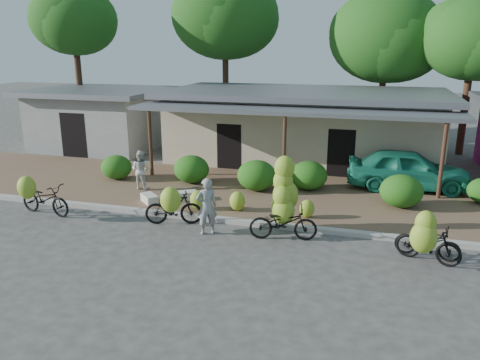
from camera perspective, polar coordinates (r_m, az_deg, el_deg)
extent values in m
plane|color=#413F3C|center=(12.71, -0.02, -8.80)|extent=(100.00, 100.00, 0.00)
cube|color=brown|center=(17.23, 4.60, -1.87)|extent=(60.00, 6.00, 0.12)
cube|color=#A8A399|center=(14.46, 2.19, -5.32)|extent=(60.00, 0.25, 0.15)
cube|color=beige|center=(22.63, 7.77, 6.24)|extent=(12.00, 6.00, 3.10)
cube|color=slate|center=(22.41, 7.93, 10.46)|extent=(13.00, 7.00, 0.25)
cube|color=black|center=(19.86, 6.44, 3.60)|extent=(1.40, 0.12, 2.20)
cube|color=slate|center=(18.53, 6.06, 8.38)|extent=(13.00, 2.00, 0.15)
cylinder|color=#492B1D|center=(19.70, -10.85, 4.28)|extent=(0.14, 0.14, 2.85)
cylinder|color=#492B1D|center=(17.91, 5.41, 3.34)|extent=(0.14, 0.14, 2.85)
cylinder|color=#492B1D|center=(17.79, 23.42, 1.98)|extent=(0.14, 0.14, 2.85)
cube|color=#979893|center=(26.54, -16.61, 6.93)|extent=(6.00, 5.00, 2.90)
cube|color=slate|center=(26.36, -16.88, 10.31)|extent=(7.00, 6.00, 0.25)
cube|color=black|center=(24.60, -19.58, 5.17)|extent=(1.40, 0.12, 2.20)
cylinder|color=#492B1D|center=(29.36, -19.04, 11.73)|extent=(0.36, 0.36, 7.16)
ellipsoid|color=#184411|center=(29.34, -19.63, 17.92)|extent=(4.85, 4.85, 3.88)
ellipsoid|color=#184411|center=(29.89, -20.16, 18.40)|extent=(4.12, 4.12, 3.30)
cylinder|color=#492B1D|center=(28.49, -1.77, 12.74)|extent=(0.36, 0.36, 7.42)
ellipsoid|color=#184411|center=(28.50, -1.83, 19.37)|extent=(6.18, 6.18, 4.95)
ellipsoid|color=#184411|center=(28.96, -2.65, 19.91)|extent=(5.26, 5.26, 4.21)
cylinder|color=#492B1D|center=(27.68, 16.94, 10.65)|extent=(0.36, 0.36, 6.15)
ellipsoid|color=#184411|center=(27.59, 17.42, 16.29)|extent=(6.14, 6.14, 4.91)
ellipsoid|color=#184411|center=(27.90, 16.39, 16.98)|extent=(5.22, 5.22, 4.18)
cylinder|color=#492B1D|center=(26.05, 25.87, 9.30)|extent=(0.36, 0.36, 6.00)
ellipsoid|color=#184411|center=(25.95, 26.60, 15.13)|extent=(4.91, 4.91, 3.93)
ellipsoid|color=#184411|center=(26.17, 25.46, 15.92)|extent=(4.18, 4.18, 3.34)
ellipsoid|color=#225613|center=(19.60, -14.83, 1.53)|extent=(1.26, 1.13, 0.98)
ellipsoid|color=#225613|center=(18.50, -5.93, 1.32)|extent=(1.41, 1.27, 1.10)
ellipsoid|color=#225613|center=(17.43, 2.05, 0.57)|extent=(1.47, 1.32, 1.15)
ellipsoid|color=#225613|center=(17.72, 8.36, 0.56)|extent=(1.40, 1.26, 1.09)
ellipsoid|color=#225613|center=(16.52, 19.07, -1.28)|extent=(1.42, 1.28, 1.11)
imported|color=black|center=(16.57, -22.67, -2.16)|extent=(2.05, 0.97, 1.04)
ellipsoid|color=#A4C230|center=(16.01, -24.56, -0.84)|extent=(0.59, 0.50, 0.74)
imported|color=black|center=(14.58, -8.10, -3.38)|extent=(1.84, 1.01, 1.06)
ellipsoid|color=#A4C230|center=(13.82, -8.48, -2.40)|extent=(0.62, 0.53, 0.77)
imported|color=black|center=(13.38, 5.28, -5.20)|extent=(2.02, 1.02, 1.01)
ellipsoid|color=#A4C230|center=(13.82, 5.10, -3.51)|extent=(0.64, 0.54, 0.80)
ellipsoid|color=#A4C230|center=(13.69, 5.56, -1.88)|extent=(0.75, 0.64, 0.94)
ellipsoid|color=#A4C230|center=(13.56, 5.28, -0.15)|extent=(0.58, 0.49, 0.72)
ellipsoid|color=#A4C230|center=(13.46, 5.45, 1.45)|extent=(0.59, 0.50, 0.73)
ellipsoid|color=#A4C230|center=(13.47, 5.31, -3.79)|extent=(0.64, 0.54, 0.80)
ellipsoid|color=#A4C230|center=(13.33, 5.19, -2.05)|extent=(0.52, 0.44, 0.65)
imported|color=black|center=(12.92, 21.99, -7.25)|extent=(1.69, 0.95, 0.98)
ellipsoid|color=#A4C230|center=(12.18, 21.47, -6.52)|extent=(0.64, 0.54, 0.80)
ellipsoid|color=#A4C230|center=(12.10, 21.70, -4.90)|extent=(0.50, 0.43, 0.63)
imported|color=black|center=(13.19, 21.90, -7.03)|extent=(1.72, 0.90, 0.86)
ellipsoid|color=#A4C230|center=(15.51, -5.17, -2.43)|extent=(0.52, 0.44, 0.65)
ellipsoid|color=#A4C230|center=(15.33, -0.33, -2.59)|extent=(0.52, 0.44, 0.65)
ellipsoid|color=#A4C230|center=(14.88, 8.17, -3.48)|extent=(0.47, 0.40, 0.58)
cube|color=silver|center=(16.56, -6.81, -1.90)|extent=(0.93, 0.78, 0.30)
cube|color=silver|center=(16.48, -10.99, -2.22)|extent=(0.81, 0.79, 0.28)
imported|color=gray|center=(13.64, -4.08, -3.21)|extent=(0.74, 0.68, 1.70)
imported|color=beige|center=(17.96, -12.03, 1.23)|extent=(0.75, 0.60, 1.48)
imported|color=#1B7D60|center=(18.68, 19.79, 1.24)|extent=(4.54, 2.05, 1.51)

